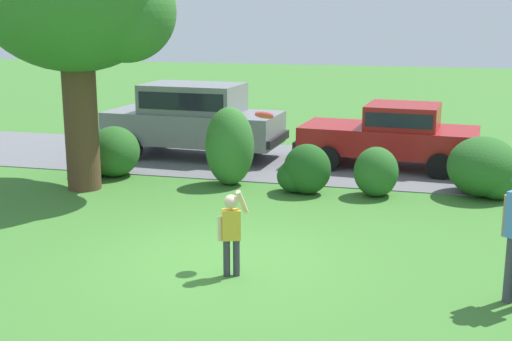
{
  "coord_description": "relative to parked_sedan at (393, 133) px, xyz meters",
  "views": [
    {
      "loc": [
        2.96,
        -9.4,
        3.7
      ],
      "look_at": [
        0.16,
        1.4,
        1.1
      ],
      "focal_mm": 47.61,
      "sensor_mm": 36.0,
      "label": 1
    }
  ],
  "objects": [
    {
      "name": "shrub_centre",
      "position": [
        -1.65,
        -2.99,
        -0.38
      ],
      "size": [
        1.15,
        0.86,
        1.06
      ],
      "color": "#1E511C",
      "rests_on": "ground"
    },
    {
      "name": "parked_sedan",
      "position": [
        0.0,
        0.0,
        0.0
      ],
      "size": [
        4.52,
        2.35,
        1.56
      ],
      "color": "maroon",
      "rests_on": "ground"
    },
    {
      "name": "shrub_near_tree",
      "position": [
        -6.27,
        -2.6,
        -0.31
      ],
      "size": [
        1.43,
        1.23,
        1.17
      ],
      "color": "#286023",
      "rests_on": "ground"
    },
    {
      "name": "shrub_centre_left",
      "position": [
        -3.35,
        -2.68,
        0.01
      ],
      "size": [
        1.07,
        1.03,
        1.72
      ],
      "color": "#33702B",
      "rests_on": "ground"
    },
    {
      "name": "child_thrower",
      "position": [
        -1.79,
        -7.78,
        -0.13
      ],
      "size": [
        0.39,
        0.36,
        1.29
      ],
      "color": "#383842",
      "rests_on": "ground"
    },
    {
      "name": "shrub_far_end",
      "position": [
        2.02,
        -2.29,
        -0.27
      ],
      "size": [
        1.45,
        1.55,
        1.23
      ],
      "color": "#286023",
      "rests_on": "ground"
    },
    {
      "name": "ground_plane",
      "position": [
        -2.1,
        -7.19,
        -0.85
      ],
      "size": [
        80.0,
        80.0,
        0.0
      ],
      "primitive_type": "plane",
      "color": "#3D752D"
    },
    {
      "name": "driveway_strip",
      "position": [
        -2.1,
        -0.17,
        -0.84
      ],
      "size": [
        28.0,
        4.4,
        0.02
      ],
      "primitive_type": "cube",
      "color": "slate",
      "rests_on": "ground"
    },
    {
      "name": "shrub_centre_right",
      "position": [
        -0.14,
        -2.83,
        -0.38
      ],
      "size": [
        0.91,
        0.89,
        1.03
      ],
      "color": "#286023",
      "rests_on": "ground"
    },
    {
      "name": "frisbee",
      "position": [
        -1.52,
        -6.95,
        1.38
      ],
      "size": [
        0.29,
        0.26,
        0.15
      ],
      "color": "red"
    },
    {
      "name": "parked_suv",
      "position": [
        -5.11,
        -0.08,
        0.23
      ],
      "size": [
        4.79,
        2.29,
        1.92
      ],
      "color": "gray",
      "rests_on": "ground"
    }
  ]
}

